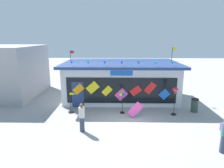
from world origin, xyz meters
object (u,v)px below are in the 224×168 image
Objects in this scene: wind_spinner_left at (122,98)px; display_kite_on_ground at (135,110)px; wind_spinner_far_left at (72,101)px; wind_spinner_center_left at (175,94)px; person_near_camera at (82,117)px; trash_bin at (194,105)px; kite_shop_building at (121,80)px; person_mid_plaza at (224,135)px.

display_kite_on_ground is (0.85, -0.74, -0.57)m from wind_spinner_left.
wind_spinner_center_left is (7.13, -0.25, 0.63)m from wind_spinner_far_left.
wind_spinner_left is 3.71m from person_near_camera.
person_near_camera is 8.27m from trash_bin.
wind_spinner_far_left is 0.89× the size of person_near_camera.
kite_shop_building is 6.45× the size of wind_spinner_far_left.
person_mid_plaza is at bearing -77.91° from wind_spinner_center_left.
wind_spinner_left is at bearing -89.13° from kite_shop_building.
kite_shop_building is at bearing 132.39° from wind_spinner_center_left.
kite_shop_building is 5.91× the size of wind_spinner_left.
person_near_camera is 7.22m from person_mid_plaza.
kite_shop_building is 4.73m from display_kite_on_ground.
kite_shop_building reaches higher than trash_bin.
trash_bin is at bearing 87.46° from person_mid_plaza.
wind_spinner_center_left is at bearing -1.98° from wind_spinner_far_left.
wind_spinner_center_left reaches higher than trash_bin.
wind_spinner_center_left reaches higher than person_mid_plaza.
wind_spinner_left is (3.55, -0.04, 0.22)m from wind_spinner_far_left.
person_near_camera is (1.16, -2.87, -0.04)m from wind_spinner_far_left.
person_mid_plaza is (6.95, -1.96, 0.03)m from person_near_camera.
wind_spinner_far_left is at bearing 169.99° from display_kite_on_ground.
trash_bin is at bearing -32.69° from kite_shop_building.
trash_bin is (0.66, 5.18, -0.39)m from person_mid_plaza.
wind_spinner_far_left is 7.16m from wind_spinner_center_left.
person_near_camera reaches higher than display_kite_on_ground.
wind_spinner_left is (0.06, -3.78, -0.51)m from kite_shop_building.
kite_shop_building reaches higher than display_kite_on_ground.
wind_spinner_far_left is 8.79m from trash_bin.
person_mid_plaza is (4.62, -8.57, -0.74)m from kite_shop_building.
person_mid_plaza is 1.66× the size of display_kite_on_ground.
display_kite_on_ground is at bearing -64.93° from person_near_camera.
wind_spinner_far_left is at bearing 178.02° from wind_spinner_center_left.
wind_spinner_center_left is 4.73m from person_mid_plaza.
display_kite_on_ground is at bearing 137.21° from person_mid_plaza.
person_near_camera is at bearing -109.43° from kite_shop_building.
kite_shop_building is at bearing 147.31° from trash_bin.
display_kite_on_ground is (-3.71, 4.05, -0.34)m from person_mid_plaza.
wind_spinner_left reaches higher than trash_bin.
trash_bin is (1.64, 0.60, -1.02)m from wind_spinner_center_left.
kite_shop_building is 9.71× the size of trash_bin.
wind_spinner_center_left is at bearing 106.80° from person_mid_plaza.
person_mid_plaza is at bearing -61.67° from kite_shop_building.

